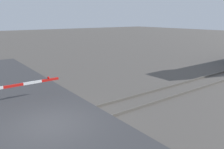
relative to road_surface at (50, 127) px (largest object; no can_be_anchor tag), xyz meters
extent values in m
plane|color=#514C47|center=(0.00, 0.00, -0.08)|extent=(160.00, 160.00, 0.00)
cube|color=#59544C|center=(-0.72, 0.00, -0.01)|extent=(0.08, 80.00, 0.15)
cube|color=#59544C|center=(0.72, 0.00, -0.01)|extent=(0.08, 80.00, 0.15)
cube|color=#38383A|center=(0.00, 0.00, 0.00)|extent=(36.00, 5.52, 0.17)
cube|color=red|center=(-3.97, -0.46, 0.96)|extent=(0.10, 1.05, 0.14)
cube|color=white|center=(-3.97, 0.59, 0.96)|extent=(0.10, 1.05, 0.14)
cube|color=red|center=(-3.97, 1.63, 0.96)|extent=(0.10, 1.05, 0.14)
sphere|color=red|center=(-3.97, 1.54, 1.10)|extent=(0.14, 0.14, 0.14)
camera|label=1|loc=(8.69, -3.09, 4.61)|focal=35.82mm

